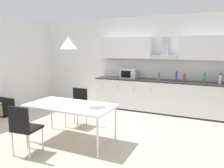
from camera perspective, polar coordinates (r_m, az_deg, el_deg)
The scene contains 16 objects.
ground_plane at distance 4.70m, azimuth -6.93°, elevation -13.25°, with size 9.35×7.90×0.02m, color beige.
wall_back at distance 6.79m, azimuth 4.80°, elevation 5.61°, with size 7.48×0.10×2.71m, color white.
kitchen_counter at distance 6.28m, azimuth 12.90°, elevation -3.14°, with size 3.90×0.64×0.91m.
backsplash_tile at distance 6.45m, azimuth 13.66°, elevation 3.60°, with size 3.88×0.02×0.53m, color silver.
upper_wall_cabinets at distance 6.27m, azimuth 13.60°, elevation 9.09°, with size 3.88×0.40×0.61m.
microwave at distance 6.44m, azimuth 4.49°, elevation 2.73°, with size 0.48×0.35×0.28m.
bottle_green at distance 6.12m, azimuth 23.07°, elevation 1.36°, with size 0.07×0.07×0.26m.
bottle_brown at distance 6.15m, azimuth 12.12°, elevation 1.77°, with size 0.07×0.07×0.21m.
bottle_blue at distance 6.08m, azimuth 16.47°, elevation 1.76°, with size 0.06×0.06×0.28m.
bottle_red at distance 6.06m, azimuth 18.38°, elevation 1.44°, with size 0.07×0.07×0.23m.
bottle_white at distance 6.09m, azimuth 26.40°, elevation 1.16°, with size 0.08×0.08×0.27m.
dining_table at distance 4.24m, azimuth -10.80°, elevation -5.86°, with size 1.68×0.85×0.73m.
chair_far_left at distance 5.13m, azimuth -8.94°, elevation -4.97°, with size 0.42×0.42×0.87m.
chair_near_left at distance 3.94m, azimuth -22.13°, elevation -9.97°, with size 0.43×0.43×0.87m.
guitar_amp at distance 6.61m, azimuth -26.70°, elevation -5.42°, with size 0.52×0.37×0.44m.
pendant_lamp at distance 4.10m, azimuth -11.31°, elevation 10.45°, with size 0.32×0.32×0.22m, color silver.
Camera 1 is at (2.30, -3.69, 1.79)m, focal length 35.00 mm.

